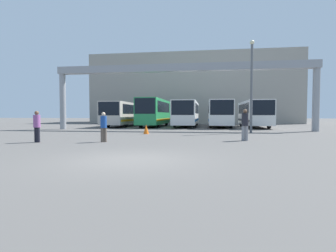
% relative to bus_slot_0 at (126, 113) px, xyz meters
% --- Properties ---
extents(ground_plane, '(200.00, 200.00, 0.00)m').
position_rel_bus_slot_0_xyz_m(ground_plane, '(8.00, -24.61, -1.72)').
color(ground_plane, '#514F4C').
extents(building_backdrop, '(35.98, 12.00, 12.03)m').
position_rel_bus_slot_0_xyz_m(building_backdrop, '(8.00, 16.73, 4.29)').
color(building_backdrop, gray).
rests_on(building_backdrop, ground).
extents(overhead_gantry, '(24.69, 0.80, 6.27)m').
position_rel_bus_slot_0_xyz_m(overhead_gantry, '(8.00, -8.09, 3.50)').
color(overhead_gantry, gray).
rests_on(overhead_gantry, ground).
extents(bus_slot_0, '(2.60, 11.91, 2.98)m').
position_rel_bus_slot_0_xyz_m(bus_slot_0, '(0.00, 0.00, 0.00)').
color(bus_slot_0, beige).
rests_on(bus_slot_0, ground).
extents(bus_slot_1, '(2.46, 10.62, 3.35)m').
position_rel_bus_slot_0_xyz_m(bus_slot_1, '(4.00, -0.65, 0.21)').
color(bus_slot_1, '#268C4C').
rests_on(bus_slot_1, ground).
extents(bus_slot_2, '(2.58, 12.10, 3.08)m').
position_rel_bus_slot_0_xyz_m(bus_slot_2, '(8.00, 0.09, 0.06)').
color(bus_slot_2, silver).
rests_on(bus_slot_2, ground).
extents(bus_slot_3, '(2.60, 11.36, 3.09)m').
position_rel_bus_slot_0_xyz_m(bus_slot_3, '(12.00, -0.28, 0.06)').
color(bus_slot_3, silver).
rests_on(bus_slot_3, ground).
extents(bus_slot_4, '(2.52, 10.13, 3.04)m').
position_rel_bus_slot_0_xyz_m(bus_slot_4, '(16.00, -0.89, 0.03)').
color(bus_slot_4, silver).
rests_on(bus_slot_4, ground).
extents(pedestrian_far_center, '(0.35, 0.35, 1.69)m').
position_rel_bus_slot_0_xyz_m(pedestrian_far_center, '(1.45, -20.11, -0.82)').
color(pedestrian_far_center, black).
rests_on(pedestrian_far_center, ground).
extents(pedestrian_mid_right, '(0.34, 0.34, 1.62)m').
position_rel_bus_slot_0_xyz_m(pedestrian_mid_right, '(4.93, -19.41, -0.86)').
color(pedestrian_mid_right, brown).
rests_on(pedestrian_mid_right, ground).
extents(pedestrian_near_left, '(0.37, 0.37, 1.80)m').
position_rel_bus_slot_0_xyz_m(pedestrian_near_left, '(12.64, -17.55, -0.76)').
color(pedestrian_near_left, gray).
rests_on(pedestrian_near_left, ground).
extents(traffic_cone, '(0.43, 0.43, 0.73)m').
position_rel_bus_slot_0_xyz_m(traffic_cone, '(5.86, -13.27, -1.36)').
color(traffic_cone, orange).
rests_on(traffic_cone, ground).
extents(lamp_post, '(0.36, 0.36, 7.47)m').
position_rel_bus_slot_0_xyz_m(lamp_post, '(14.05, -10.90, 2.37)').
color(lamp_post, '#595B60').
rests_on(lamp_post, ground).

